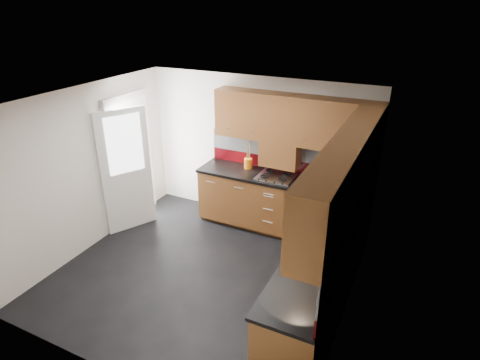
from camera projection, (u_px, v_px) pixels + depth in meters
The scene contains 14 objects.
room at pixel (200, 174), 4.91m from camera, with size 4.00×3.80×2.64m.
base_cabinets at pixel (296, 239), 5.52m from camera, with size 2.70×3.20×0.95m.
countertop at pixel (297, 208), 5.32m from camera, with size 2.72×3.22×0.04m.
backsplash at pixel (320, 185), 5.29m from camera, with size 2.70×3.20×0.54m.
upper_cabinets at pixel (317, 143), 4.93m from camera, with size 2.50×3.20×0.72m.
extractor_hood at pixel (280, 153), 6.17m from camera, with size 0.60×0.33×0.40m, color brown.
glass_cabinet at pixel (362, 140), 4.96m from camera, with size 0.32×0.80×0.66m.
back_door at pixel (130, 164), 6.42m from camera, with size 0.42×1.19×2.04m.
gas_hob at pixel (276, 177), 6.17m from camera, with size 0.56×0.49×0.04m.
utensil_pot at pixel (248, 162), 6.47m from camera, with size 0.13×0.13×0.48m.
toaster at pixel (350, 183), 5.80m from camera, with size 0.27×0.21×0.17m.
food_processor at pixel (348, 195), 5.30m from camera, with size 0.19×0.19×0.31m.
paper_towel at pixel (338, 222), 4.73m from camera, with size 0.11×0.11×0.23m, color white.
orange_cloth at pixel (346, 203), 5.39m from camera, with size 0.13×0.11×0.01m, color #F03A1A.
Camera 1 is at (2.39, -3.84, 3.48)m, focal length 30.00 mm.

